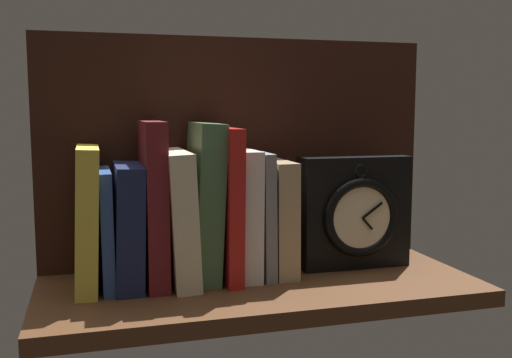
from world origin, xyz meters
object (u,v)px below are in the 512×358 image
(book_tan_shortstories, at_px, (278,217))
(framed_clock, at_px, (355,213))
(book_blue_modern, at_px, (106,229))
(book_maroon_dawkins, at_px, (153,203))
(book_cream_twain, at_px, (178,217))
(book_gray_chess, at_px, (260,214))
(book_red_requiem, at_px, (226,203))
(book_white_catcher, at_px, (244,213))
(book_navy_bierce, at_px, (128,225))
(book_green_romantic, at_px, (204,202))
(book_yellow_seinlanguage, at_px, (87,218))

(book_tan_shortstories, relative_size, framed_clock, 0.98)
(book_blue_modern, distance_m, book_maroon_dawkins, 0.08)
(book_cream_twain, height_order, book_gray_chess, book_cream_twain)
(book_maroon_dawkins, xyz_separation_m, book_red_requiem, (0.11, 0.00, -0.01))
(book_maroon_dawkins, bearing_deg, book_white_catcher, 0.00)
(book_tan_shortstories, bearing_deg, book_blue_modern, 180.00)
(book_navy_bierce, height_order, book_tan_shortstories, same)
(book_navy_bierce, xyz_separation_m, book_maroon_dawkins, (0.04, 0.00, 0.03))
(book_green_romantic, xyz_separation_m, book_white_catcher, (0.06, 0.00, -0.02))
(book_yellow_seinlanguage, height_order, book_tan_shortstories, book_yellow_seinlanguage)
(book_yellow_seinlanguage, distance_m, book_navy_bierce, 0.06)
(book_blue_modern, bearing_deg, book_tan_shortstories, 0.00)
(book_blue_modern, bearing_deg, book_white_catcher, 0.00)
(book_blue_modern, distance_m, book_gray_chess, 0.24)
(book_red_requiem, bearing_deg, book_white_catcher, 0.00)
(book_green_romantic, distance_m, book_tan_shortstories, 0.12)
(book_navy_bierce, xyz_separation_m, book_green_romantic, (0.12, 0.00, 0.03))
(book_navy_bierce, height_order, book_green_romantic, book_green_romantic)
(book_green_romantic, bearing_deg, book_red_requiem, 0.00)
(book_blue_modern, distance_m, book_white_catcher, 0.21)
(book_cream_twain, height_order, book_white_catcher, same)
(book_blue_modern, height_order, book_cream_twain, book_cream_twain)
(book_green_romantic, height_order, book_white_catcher, book_green_romantic)
(book_yellow_seinlanguage, bearing_deg, book_red_requiem, 0.00)
(book_green_romantic, bearing_deg, book_white_catcher, 0.00)
(book_yellow_seinlanguage, relative_size, book_red_requiem, 0.89)
(book_yellow_seinlanguage, bearing_deg, book_cream_twain, 0.00)
(book_red_requiem, bearing_deg, book_navy_bierce, 180.00)
(book_white_catcher, distance_m, framed_clock, 0.19)
(book_blue_modern, relative_size, book_tan_shortstories, 0.96)
(book_maroon_dawkins, xyz_separation_m, book_green_romantic, (0.08, 0.00, -0.00))
(book_blue_modern, relative_size, book_maroon_dawkins, 0.71)
(book_cream_twain, xyz_separation_m, book_red_requiem, (0.08, 0.00, 0.02))
(book_green_romantic, relative_size, book_tan_shortstories, 1.33)
(framed_clock, bearing_deg, book_cream_twain, 179.93)
(book_cream_twain, distance_m, book_red_requiem, 0.08)
(book_maroon_dawkins, distance_m, book_cream_twain, 0.04)
(book_navy_bierce, height_order, framed_clock, framed_clock)
(book_blue_modern, xyz_separation_m, book_gray_chess, (0.24, 0.00, 0.01))
(book_cream_twain, distance_m, framed_clock, 0.30)
(book_maroon_dawkins, bearing_deg, book_yellow_seinlanguage, 180.00)
(book_white_catcher, bearing_deg, book_green_romantic, 180.00)
(book_cream_twain, height_order, book_red_requiem, book_red_requiem)
(book_navy_bierce, distance_m, book_gray_chess, 0.21)
(book_maroon_dawkins, bearing_deg, book_tan_shortstories, 0.00)
(book_cream_twain, distance_m, book_tan_shortstories, 0.16)
(book_white_catcher, height_order, framed_clock, book_white_catcher)
(book_navy_bierce, height_order, book_gray_chess, book_gray_chess)
(book_red_requiem, relative_size, book_tan_shortstories, 1.29)
(book_navy_bierce, distance_m, book_red_requiem, 0.15)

